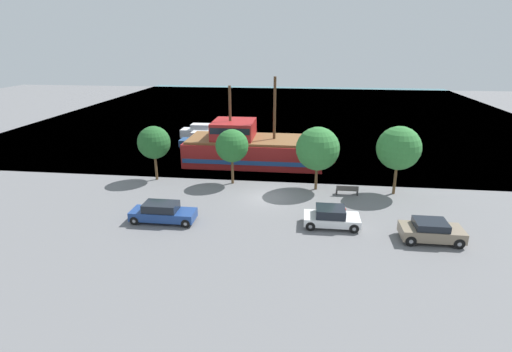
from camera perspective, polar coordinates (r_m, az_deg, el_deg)
ground_plane at (r=33.53m, az=1.58°, el=-3.12°), size 160.00×160.00×0.00m
water_surface at (r=76.05m, az=4.81°, el=9.32°), size 80.00×80.00×0.00m
pirate_ship at (r=42.49m, az=-0.48°, el=4.04°), size 15.58×5.94×9.10m
moored_boat_dockside at (r=50.02m, az=-7.20°, el=4.99°), size 6.66×1.97×1.82m
moored_boat_outer at (r=55.01m, az=-7.48°, el=6.26°), size 6.25×2.03×1.76m
parked_car_curb_front at (r=28.71m, az=23.74°, el=-7.19°), size 3.93×1.99×1.42m
parked_car_curb_mid at (r=29.76m, az=-13.19°, el=-5.09°), size 4.66×1.78×1.46m
parked_car_curb_rear at (r=28.80m, az=10.68°, el=-5.78°), size 3.90×2.02×1.42m
fire_hydrant at (r=30.49m, az=12.50°, el=-5.08°), size 0.42×0.25×0.76m
bench_promenade_east at (r=34.85m, az=12.89°, el=-1.96°), size 1.85×0.45×0.85m
tree_row_east at (r=38.01m, az=-14.37°, el=4.64°), size 3.02×3.02×5.11m
tree_row_mideast at (r=35.87m, az=-3.45°, el=4.31°), size 2.97×2.97×5.05m
tree_row_midwest at (r=34.67m, az=8.80°, el=3.86°), size 3.75×3.75×5.59m
tree_row_west at (r=35.19m, az=19.72°, el=3.77°), size 3.64×3.64×5.88m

